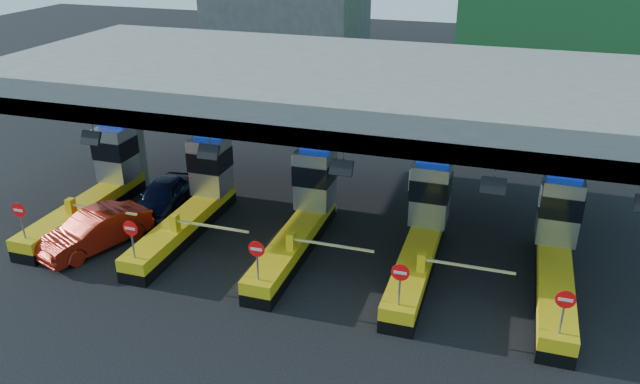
% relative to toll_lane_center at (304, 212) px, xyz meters
% --- Properties ---
extents(ground, '(120.00, 120.00, 0.00)m').
position_rel_toll_lane_center_xyz_m(ground, '(-0.00, -0.28, -1.40)').
color(ground, black).
rests_on(ground, ground).
extents(toll_canopy, '(28.00, 12.09, 7.00)m').
position_rel_toll_lane_center_xyz_m(toll_canopy, '(-0.00, 2.59, 4.74)').
color(toll_canopy, slate).
rests_on(toll_canopy, ground).
extents(toll_lane_far_left, '(4.43, 8.00, 4.16)m').
position_rel_toll_lane_center_xyz_m(toll_lane_far_left, '(-10.00, 0.00, 0.00)').
color(toll_lane_far_left, black).
rests_on(toll_lane_far_left, ground).
extents(toll_lane_left, '(4.43, 8.00, 4.16)m').
position_rel_toll_lane_center_xyz_m(toll_lane_left, '(-5.00, 0.00, 0.00)').
color(toll_lane_left, black).
rests_on(toll_lane_left, ground).
extents(toll_lane_center, '(4.43, 8.00, 4.16)m').
position_rel_toll_lane_center_xyz_m(toll_lane_center, '(0.00, 0.00, 0.00)').
color(toll_lane_center, black).
rests_on(toll_lane_center, ground).
extents(toll_lane_right, '(4.43, 8.00, 4.16)m').
position_rel_toll_lane_center_xyz_m(toll_lane_right, '(5.00, 0.00, 0.00)').
color(toll_lane_right, black).
rests_on(toll_lane_right, ground).
extents(toll_lane_far_right, '(4.43, 8.00, 4.16)m').
position_rel_toll_lane_center_xyz_m(toll_lane_far_right, '(10.00, 0.00, 0.00)').
color(toll_lane_far_right, black).
rests_on(toll_lane_far_right, ground).
extents(van, '(2.35, 4.54, 1.48)m').
position_rel_toll_lane_center_xyz_m(van, '(-7.25, 0.88, -0.66)').
color(van, black).
rests_on(van, ground).
extents(red_car, '(3.22, 5.04, 1.57)m').
position_rel_toll_lane_center_xyz_m(red_car, '(-8.05, -3.17, -0.61)').
color(red_car, maroon).
rests_on(red_car, ground).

